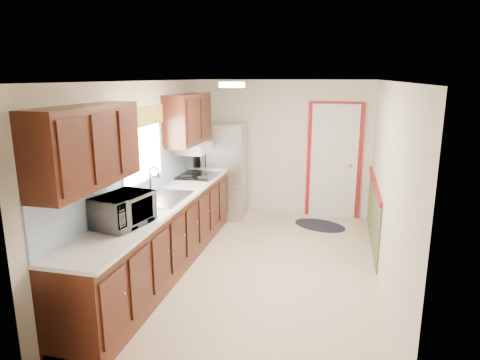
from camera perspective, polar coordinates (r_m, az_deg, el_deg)
The scene contains 8 objects.
room_shell at distance 5.30m, azimuth 2.65°, elevation -0.05°, with size 3.20×5.20×2.52m.
kitchen_run at distance 5.50m, azimuth -10.76°, elevation -3.99°, with size 0.63×4.00×2.20m.
back_wall_trim at distance 7.44m, azimuth 13.42°, elevation 1.12°, with size 1.12×2.30×2.08m.
ceiling_fixture at distance 5.02m, azimuth -1.09°, elevation 12.58°, with size 0.30×0.30×0.06m, color #FFD88C.
microwave at distance 4.58m, azimuth -15.33°, elevation -3.45°, with size 0.60×0.33×0.41m, color white.
refrigerator at distance 7.55m, azimuth -2.05°, elevation 1.27°, with size 0.74×0.73×1.67m.
rug at distance 7.38m, azimuth 10.58°, elevation -5.96°, with size 0.89×0.57×0.01m, color black.
cooktop at distance 6.70m, azimuth -5.60°, elevation 0.63°, with size 0.55×0.66×0.02m, color black.
Camera 1 is at (0.96, -5.06, 2.45)m, focal length 32.00 mm.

